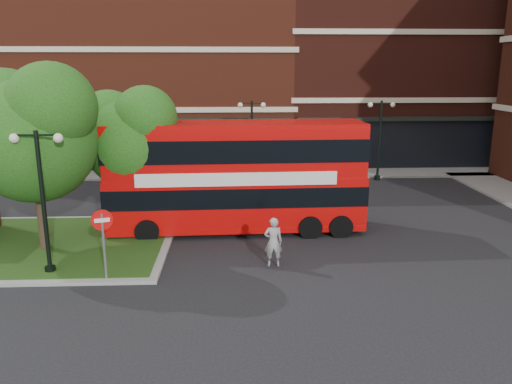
{
  "coord_description": "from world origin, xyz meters",
  "views": [
    {
      "loc": [
        0.92,
        -16.18,
        6.98
      ],
      "look_at": [
        1.79,
        3.69,
        2.0
      ],
      "focal_mm": 35.0,
      "sensor_mm": 36.0,
      "label": 1
    }
  ],
  "objects_px": {
    "bus": "(236,169)",
    "car_white": "(275,170)",
    "woman": "(273,242)",
    "car_silver": "(188,167)"
  },
  "relations": [
    {
      "from": "bus",
      "to": "car_white",
      "type": "distance_m",
      "value": 10.24
    },
    {
      "from": "woman",
      "to": "car_silver",
      "type": "distance_m",
      "value": 15.97
    },
    {
      "from": "bus",
      "to": "car_silver",
      "type": "relative_size",
      "value": 2.84
    },
    {
      "from": "bus",
      "to": "woman",
      "type": "distance_m",
      "value": 4.69
    },
    {
      "from": "bus",
      "to": "car_silver",
      "type": "bearing_deg",
      "value": 103.64
    },
    {
      "from": "woman",
      "to": "car_white",
      "type": "height_order",
      "value": "woman"
    },
    {
      "from": "bus",
      "to": "woman",
      "type": "height_order",
      "value": "bus"
    },
    {
      "from": "car_white",
      "to": "car_silver",
      "type": "bearing_deg",
      "value": 67.28
    },
    {
      "from": "bus",
      "to": "woman",
      "type": "xyz_separation_m",
      "value": [
        1.3,
        -4.12,
        -1.83
      ]
    },
    {
      "from": "woman",
      "to": "car_white",
      "type": "distance_m",
      "value": 13.9
    }
  ]
}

